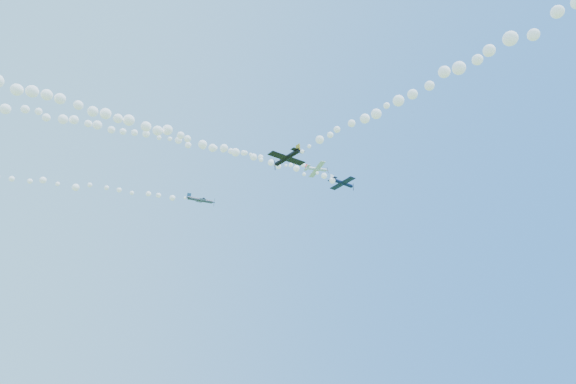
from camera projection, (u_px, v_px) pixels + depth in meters
plane_white at (317, 169)px, 113.86m from camera, size 6.32×6.56×2.01m
smoke_trail_white at (147, 135)px, 98.14m from camera, size 73.81×15.45×2.73m
plane_navy at (342, 183)px, 103.14m from camera, size 6.63×6.94×2.40m
smoke_trail_navy at (185, 138)px, 84.29m from camera, size 68.02×4.07×2.64m
plane_grey at (201, 200)px, 111.86m from camera, size 6.76×6.95×2.34m
plane_black at (287, 158)px, 80.17m from camera, size 7.18×6.80×2.51m
smoke_trail_black at (495, 49)px, 54.20m from camera, size 7.41×68.87×2.80m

